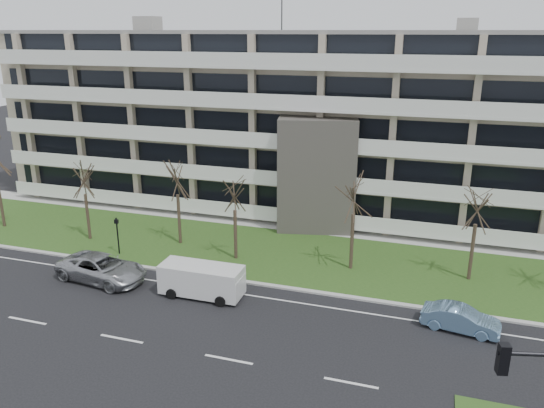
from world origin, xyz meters
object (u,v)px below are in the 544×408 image
(blue_sedan, at_px, (461,319))
(white_van, at_px, (203,278))
(silver_pickup, at_px, (102,268))
(pedestrian_signal, at_px, (117,231))

(blue_sedan, height_order, white_van, white_van)
(silver_pickup, bearing_deg, blue_sedan, -81.03)
(silver_pickup, distance_m, blue_sedan, 21.78)
(blue_sedan, bearing_deg, silver_pickup, 100.39)
(white_van, height_order, pedestrian_signal, pedestrian_signal)
(white_van, bearing_deg, silver_pickup, 179.89)
(silver_pickup, distance_m, white_van, 7.04)
(silver_pickup, distance_m, pedestrian_signal, 4.23)
(silver_pickup, height_order, pedestrian_signal, pedestrian_signal)
(silver_pickup, xyz_separation_m, white_van, (7.04, 0.03, 0.34))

